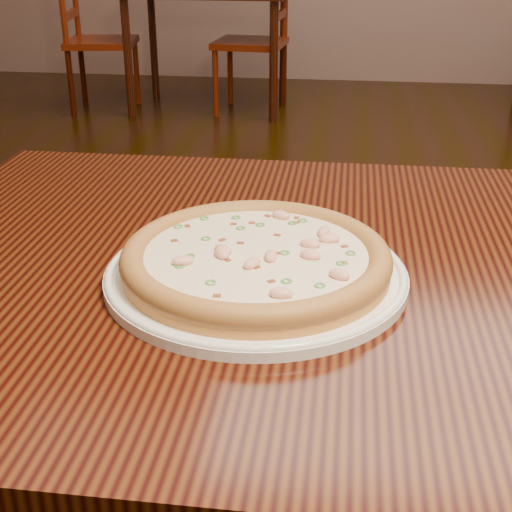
# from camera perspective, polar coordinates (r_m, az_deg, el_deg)

# --- Properties ---
(hero_table) EXTENTS (1.20, 0.80, 0.75)m
(hero_table) POSITION_cam_1_polar(r_m,az_deg,el_deg) (0.90, 8.09, -6.53)
(hero_table) COLOR black
(hero_table) RESTS_ON ground
(plate) EXTENTS (0.34, 0.34, 0.02)m
(plate) POSITION_cam_1_polar(r_m,az_deg,el_deg) (0.81, 0.00, -1.37)
(plate) COLOR white
(plate) RESTS_ON hero_table
(pizza) EXTENTS (0.30, 0.30, 0.03)m
(pizza) POSITION_cam_1_polar(r_m,az_deg,el_deg) (0.80, 0.02, -0.19)
(pizza) COLOR #D38C44
(pizza) RESTS_ON plate
(bg_table_left) EXTENTS (1.00, 0.70, 0.75)m
(bg_table_left) POSITION_cam_1_polar(r_m,az_deg,el_deg) (4.73, -3.85, 19.45)
(bg_table_left) COLOR black
(bg_table_left) RESTS_ON ground
(chair_a) EXTENTS (0.48, 0.48, 0.95)m
(chair_a) POSITION_cam_1_polar(r_m,az_deg,el_deg) (4.81, -12.92, 16.42)
(chair_a) COLOR #551806
(chair_a) RESTS_ON ground
(chair_b) EXTENTS (0.46, 0.46, 0.95)m
(chair_b) POSITION_cam_1_polar(r_m,az_deg,el_deg) (4.66, 0.22, 16.74)
(chair_b) COLOR #551806
(chair_b) RESTS_ON ground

